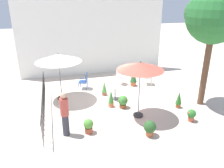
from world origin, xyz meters
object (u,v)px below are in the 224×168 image
object	(u,v)px
potted_plant_0	(104,88)
standing_person	(65,114)
shade_tree	(215,16)
cafe_table_0	(115,90)
potted_plant_6	(191,115)
potted_plant_2	(150,128)
patio_chair_0	(148,76)
potted_plant_4	(179,99)
potted_plant_7	(123,101)
patio_chair_2	(120,76)
potted_plant_3	(111,98)
patio_umbrella_0	(58,58)
potted_plant_1	(133,78)
potted_plant_5	(88,126)
patio_umbrella_1	(140,67)
patio_chair_1	(85,80)

from	to	relation	value
potted_plant_0	standing_person	world-z (taller)	standing_person
shade_tree	cafe_table_0	bearing A→B (deg)	158.23
potted_plant_6	standing_person	world-z (taller)	standing_person
cafe_table_0	potted_plant_2	xyz separation A→B (m)	(0.39, -3.47, -0.16)
patio_chair_0	potted_plant_4	bearing A→B (deg)	-85.65
potted_plant_4	potted_plant_7	world-z (taller)	potted_plant_4
patio_chair_2	potted_plant_3	distance (m)	2.92
patio_umbrella_0	potted_plant_1	size ratio (longest dim) A/B	2.59
patio_chair_0	potted_plant_5	bearing A→B (deg)	-136.50
patio_umbrella_1	potted_plant_7	size ratio (longest dim) A/B	4.15
patio_chair_2	potted_plant_1	distance (m)	0.78
patio_chair_1	potted_plant_4	distance (m)	5.27
patio_chair_2	potted_plant_3	bearing A→B (deg)	-116.12
patio_chair_0	potted_plant_3	world-z (taller)	patio_chair_0
shade_tree	cafe_table_0	size ratio (longest dim) A/B	7.36
patio_chair_0	standing_person	xyz separation A→B (m)	(-5.11, -3.95, 0.39)
patio_umbrella_1	potted_plant_0	distance (m)	3.32
potted_plant_3	potted_plant_6	world-z (taller)	potted_plant_3
patio_umbrella_1	potted_plant_7	world-z (taller)	patio_umbrella_1
potted_plant_3	potted_plant_7	distance (m)	0.59
potted_plant_5	potted_plant_7	world-z (taller)	potted_plant_7
shade_tree	potted_plant_6	world-z (taller)	shade_tree
patio_umbrella_1	potted_plant_3	distance (m)	2.38
patio_chair_0	potted_plant_2	world-z (taller)	patio_chair_0
potted_plant_4	potted_plant_5	xyz separation A→B (m)	(-4.50, -0.98, -0.12)
potted_plant_2	potted_plant_3	xyz separation A→B (m)	(-0.81, 2.70, 0.09)
cafe_table_0	patio_chair_2	distance (m)	2.04
cafe_table_0	potted_plant_2	bearing A→B (deg)	-83.67
shade_tree	patio_chair_0	size ratio (longest dim) A/B	5.61
potted_plant_4	potted_plant_2	bearing A→B (deg)	-142.07
cafe_table_0	potted_plant_6	world-z (taller)	cafe_table_0
potted_plant_3	potted_plant_4	distance (m)	3.22
potted_plant_2	potted_plant_4	xyz separation A→B (m)	(2.28, 1.77, 0.09)
potted_plant_1	potted_plant_6	world-z (taller)	potted_plant_1
patio_umbrella_0	potted_plant_0	size ratio (longest dim) A/B	3.02
potted_plant_1	potted_plant_2	bearing A→B (deg)	-103.21
patio_chair_2	patio_umbrella_0	bearing A→B (deg)	-162.60
shade_tree	patio_chair_2	bearing A→B (deg)	132.27
potted_plant_0	potted_plant_1	bearing A→B (deg)	23.63
potted_plant_1	potted_plant_5	size ratio (longest dim) A/B	1.59
potted_plant_5	standing_person	xyz separation A→B (m)	(-0.85, 0.10, 0.61)
potted_plant_0	standing_person	size ratio (longest dim) A/B	0.45
patio_chair_0	potted_plant_0	bearing A→B (deg)	-165.30
shade_tree	potted_plant_2	distance (m)	5.58
shade_tree	potted_plant_0	size ratio (longest dim) A/B	6.66
patio_umbrella_0	potted_plant_7	bearing A→B (deg)	-32.48
potted_plant_1	standing_person	size ratio (longest dim) A/B	0.53
cafe_table_0	standing_person	distance (m)	3.75
shade_tree	patio_umbrella_0	size ratio (longest dim) A/B	2.20
cafe_table_0	potted_plant_1	bearing A→B (deg)	43.68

